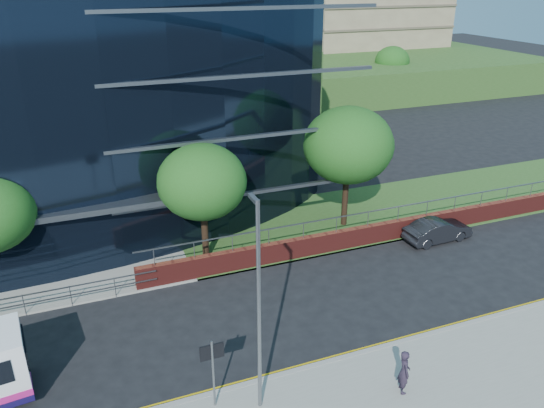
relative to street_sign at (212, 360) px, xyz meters
name	(u,v)px	position (x,y,z in m)	size (l,w,h in m)	color
grass_verge	(440,200)	(19.50, 12.59, -2.09)	(36.00, 8.00, 0.12)	#2D511E
retaining_wall	(425,224)	(15.50, 8.89, -1.54)	(34.00, 0.40, 2.11)	maroon
street_sign	(212,360)	(0.00, 0.00, 0.00)	(0.85, 0.09, 2.80)	slate
tree_far_c	(202,182)	(2.50, 10.59, 2.39)	(4.62, 4.62, 6.51)	black
tree_far_d	(348,145)	(11.50, 11.59, 3.04)	(5.28, 5.28, 7.44)	black
tree_dist_e	(280,69)	(19.50, 41.59, 2.39)	(4.62, 4.62, 6.51)	black
tree_dist_f	(392,61)	(35.50, 43.59, 2.06)	(4.29, 4.29, 6.05)	black
streetlight_east	(259,304)	(1.50, -0.59, 2.29)	(0.15, 0.77, 8.00)	slate
parked_car	(438,230)	(15.59, 7.83, -1.48)	(1.42, 4.07, 1.34)	black
pedestrian	(404,371)	(6.64, -1.85, -1.11)	(0.65, 0.43, 1.78)	#291F2F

